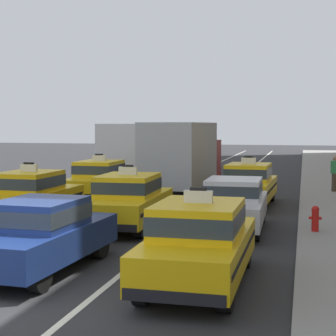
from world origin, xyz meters
TOP-DOWN VIEW (x-y plane):
  - lane_stripe_left_center at (-1.60, 20.00)m, footprint 0.14×80.00m
  - lane_stripe_center_right at (1.60, 20.00)m, footprint 0.14×80.00m
  - taxi_left_second at (-3.31, 8.20)m, footprint 1.86×4.58m
  - taxi_left_third at (-3.02, 13.78)m, footprint 1.86×4.58m
  - bus_left_fourth at (-3.19, 22.89)m, footprint 2.87×11.28m
  - sedan_center_nearest at (-0.14, 2.63)m, footprint 1.97×4.38m
  - taxi_center_second at (0.14, 7.91)m, footprint 1.94×4.61m
  - box_truck_center_third at (0.08, 16.16)m, footprint 2.47×7.03m
  - taxi_right_nearest at (3.35, 2.44)m, footprint 1.83×4.56m
  - sedan_right_second at (3.33, 8.22)m, footprint 1.85×4.34m
  - taxi_right_third at (3.25, 13.51)m, footprint 1.97×4.62m
  - pedestrian_by_storefront at (6.71, 17.95)m, footprint 0.47×0.24m
  - fire_hydrant at (5.68, 7.95)m, footprint 0.36×0.22m

SIDE VIEW (x-z plane):
  - lane_stripe_left_center at x=-1.60m, z-range 0.00..0.01m
  - lane_stripe_center_right at x=1.60m, z-range 0.00..0.01m
  - fire_hydrant at x=5.68m, z-range 0.18..0.91m
  - sedan_center_nearest at x=-0.14m, z-range 0.06..1.64m
  - sedan_right_second at x=3.33m, z-range 0.06..1.64m
  - taxi_left_second at x=-3.31m, z-range -0.10..1.86m
  - taxi_left_third at x=-3.02m, z-range -0.10..1.86m
  - taxi_center_second at x=0.14m, z-range -0.10..1.86m
  - taxi_right_nearest at x=3.35m, z-range -0.10..1.86m
  - taxi_right_third at x=3.25m, z-range -0.10..1.86m
  - pedestrian_by_storefront at x=6.71m, z-range 0.15..1.76m
  - box_truck_center_third at x=0.08m, z-range 0.14..3.41m
  - bus_left_fourth at x=-3.19m, z-range 0.21..3.43m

